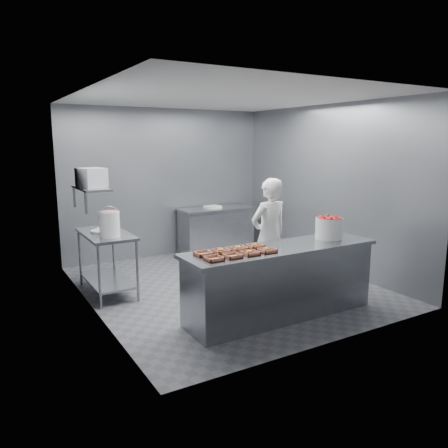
{
  "coord_description": "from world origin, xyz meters",
  "views": [
    {
      "loc": [
        -3.28,
        -5.52,
        2.18
      ],
      "look_at": [
        -0.15,
        -0.2,
        1.01
      ],
      "focal_mm": 35.0,
      "sensor_mm": 36.0,
      "label": 1
    }
  ],
  "objects_px": {
    "tray_2": "(250,253)",
    "tray_5": "(221,251)",
    "back_counter": "(216,230)",
    "tray_0": "(214,258)",
    "strawberry_tub": "(329,227)",
    "tray_6": "(239,248)",
    "prep_table": "(107,254)",
    "glaze_bucket": "(109,224)",
    "tray_4": "(203,254)",
    "service_counter": "(281,281)",
    "appliance": "(91,178)",
    "tray_7": "(255,246)",
    "tray_3": "(267,250)",
    "tray_1": "(233,256)",
    "worker": "(269,236)"
  },
  "relations": [
    {
      "from": "worker",
      "to": "tray_2",
      "type": "bearing_deg",
      "value": 40.86
    },
    {
      "from": "tray_4",
      "to": "glaze_bucket",
      "type": "distance_m",
      "value": 1.66
    },
    {
      "from": "tray_0",
      "to": "tray_6",
      "type": "distance_m",
      "value": 0.54
    },
    {
      "from": "back_counter",
      "to": "tray_0",
      "type": "relative_size",
      "value": 8.01
    },
    {
      "from": "tray_5",
      "to": "strawberry_tub",
      "type": "distance_m",
      "value": 1.63
    },
    {
      "from": "tray_6",
      "to": "worker",
      "type": "bearing_deg",
      "value": 35.97
    },
    {
      "from": "service_counter",
      "to": "tray_7",
      "type": "xyz_separation_m",
      "value": [
        -0.31,
        0.12,
        0.47
      ]
    },
    {
      "from": "tray_6",
      "to": "strawberry_tub",
      "type": "xyz_separation_m",
      "value": [
        1.38,
        -0.08,
        0.13
      ]
    },
    {
      "from": "service_counter",
      "to": "tray_5",
      "type": "height_order",
      "value": "tray_5"
    },
    {
      "from": "tray_1",
      "to": "tray_4",
      "type": "height_order",
      "value": "same"
    },
    {
      "from": "service_counter",
      "to": "back_counter",
      "type": "bearing_deg",
      "value": 74.52
    },
    {
      "from": "tray_2",
      "to": "tray_4",
      "type": "xyz_separation_m",
      "value": [
        -0.48,
        0.25,
        -0.0
      ]
    },
    {
      "from": "tray_2",
      "to": "tray_4",
      "type": "distance_m",
      "value": 0.54
    },
    {
      "from": "tray_1",
      "to": "strawberry_tub",
      "type": "relative_size",
      "value": 0.53
    },
    {
      "from": "tray_2",
      "to": "tray_5",
      "type": "relative_size",
      "value": 1.0
    },
    {
      "from": "tray_0",
      "to": "strawberry_tub",
      "type": "xyz_separation_m",
      "value": [
        1.86,
        0.17,
        0.14
      ]
    },
    {
      "from": "tray_0",
      "to": "tray_4",
      "type": "distance_m",
      "value": 0.25
    },
    {
      "from": "back_counter",
      "to": "tray_4",
      "type": "bearing_deg",
      "value": -121.7
    },
    {
      "from": "back_counter",
      "to": "tray_3",
      "type": "relative_size",
      "value": 8.01
    },
    {
      "from": "service_counter",
      "to": "strawberry_tub",
      "type": "bearing_deg",
      "value": 3.23
    },
    {
      "from": "tray_6",
      "to": "glaze_bucket",
      "type": "relative_size",
      "value": 0.44
    },
    {
      "from": "service_counter",
      "to": "appliance",
      "type": "height_order",
      "value": "appliance"
    },
    {
      "from": "tray_7",
      "to": "glaze_bucket",
      "type": "distance_m",
      "value": 2.05
    },
    {
      "from": "tray_3",
      "to": "appliance",
      "type": "bearing_deg",
      "value": 126.83
    },
    {
      "from": "tray_1",
      "to": "tray_7",
      "type": "bearing_deg",
      "value": 27.48
    },
    {
      "from": "tray_4",
      "to": "tray_5",
      "type": "relative_size",
      "value": 1.0
    },
    {
      "from": "prep_table",
      "to": "tray_7",
      "type": "bearing_deg",
      "value": -53.8
    },
    {
      "from": "back_counter",
      "to": "tray_0",
      "type": "height_order",
      "value": "tray_0"
    },
    {
      "from": "tray_5",
      "to": "tray_7",
      "type": "xyz_separation_m",
      "value": [
        0.48,
        0.0,
        0.0
      ]
    },
    {
      "from": "glaze_bucket",
      "to": "back_counter",
      "type": "bearing_deg",
      "value": 31.88
    },
    {
      "from": "tray_2",
      "to": "strawberry_tub",
      "type": "distance_m",
      "value": 1.4
    },
    {
      "from": "service_counter",
      "to": "glaze_bucket",
      "type": "relative_size",
      "value": 6.13
    },
    {
      "from": "prep_table",
      "to": "glaze_bucket",
      "type": "bearing_deg",
      "value": -93.82
    },
    {
      "from": "prep_table",
      "to": "tray_2",
      "type": "distance_m",
      "value": 2.37
    },
    {
      "from": "strawberry_tub",
      "to": "tray_0",
      "type": "bearing_deg",
      "value": -174.75
    },
    {
      "from": "prep_table",
      "to": "tray_4",
      "type": "height_order",
      "value": "tray_4"
    },
    {
      "from": "tray_7",
      "to": "strawberry_tub",
      "type": "xyz_separation_m",
      "value": [
        1.14,
        -0.08,
        0.13
      ]
    },
    {
      "from": "back_counter",
      "to": "tray_1",
      "type": "distance_m",
      "value": 3.8
    },
    {
      "from": "tray_0",
      "to": "glaze_bucket",
      "type": "bearing_deg",
      "value": 109.8
    },
    {
      "from": "tray_3",
      "to": "tray_7",
      "type": "bearing_deg",
      "value": 90.0
    },
    {
      "from": "tray_0",
      "to": "tray_5",
      "type": "height_order",
      "value": "tray_5"
    },
    {
      "from": "tray_4",
      "to": "tray_1",
      "type": "bearing_deg",
      "value": -45.95
    },
    {
      "from": "tray_6",
      "to": "strawberry_tub",
      "type": "relative_size",
      "value": 0.53
    },
    {
      "from": "tray_3",
      "to": "tray_1",
      "type": "bearing_deg",
      "value": 180.0
    },
    {
      "from": "service_counter",
      "to": "back_counter",
      "type": "distance_m",
      "value": 3.37
    },
    {
      "from": "tray_5",
      "to": "appliance",
      "type": "bearing_deg",
      "value": 120.21
    },
    {
      "from": "tray_1",
      "to": "tray_4",
      "type": "relative_size",
      "value": 1.0
    },
    {
      "from": "back_counter",
      "to": "tray_0",
      "type": "xyz_separation_m",
      "value": [
        -1.93,
        -3.37,
        0.47
      ]
    },
    {
      "from": "back_counter",
      "to": "strawberry_tub",
      "type": "height_order",
      "value": "strawberry_tub"
    },
    {
      "from": "tray_5",
      "to": "tray_6",
      "type": "bearing_deg",
      "value": 0.0
    }
  ]
}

